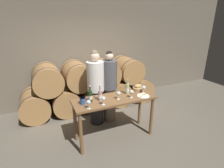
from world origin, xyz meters
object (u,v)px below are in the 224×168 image
at_px(cheese_plate, 143,96).
at_px(wine_glass_far_right, 144,88).
at_px(wine_bottle_rose, 100,95).
at_px(bread_basket, 138,88).
at_px(wine_glass_right, 132,92).
at_px(wine_bottle_red, 90,96).
at_px(wine_bottle_white, 127,89).
at_px(person_right, 110,87).
at_px(person_left, 96,88).
at_px(tasting_table, 114,105).
at_px(wine_glass_left, 103,99).
at_px(blue_crock, 83,101).
at_px(wine_glass_center, 119,94).
at_px(wine_glass_far_left, 89,102).

relative_size(cheese_plate, wine_glass_far_right, 1.58).
xyz_separation_m(wine_bottle_rose, bread_basket, (0.92, 0.16, -0.05)).
bearing_deg(wine_glass_right, wine_glass_far_right, 16.99).
xyz_separation_m(wine_bottle_red, wine_bottle_white, (0.79, 0.05, 0.00)).
distance_m(person_right, wine_bottle_white, 0.62).
height_order(bread_basket, wine_glass_far_right, wine_glass_far_right).
height_order(person_left, person_right, person_left).
distance_m(wine_bottle_red, wine_bottle_white, 0.79).
relative_size(tasting_table, person_left, 0.94).
height_order(tasting_table, wine_bottle_red, wine_bottle_red).
distance_m(bread_basket, cheese_plate, 0.33).
relative_size(wine_bottle_rose, wine_glass_left, 1.95).
bearing_deg(blue_crock, tasting_table, 0.24).
height_order(blue_crock, wine_glass_left, wine_glass_left).
height_order(tasting_table, blue_crock, blue_crock).
height_order(cheese_plate, wine_glass_center, wine_glass_center).
bearing_deg(bread_basket, wine_bottle_rose, -170.13).
bearing_deg(wine_glass_left, person_left, 80.19).
bearing_deg(wine_glass_center, person_left, 104.75).
bearing_deg(bread_basket, wine_glass_far_right, -83.18).
bearing_deg(wine_bottle_white, wine_glass_far_left, -161.74).
bearing_deg(wine_glass_far_right, wine_glass_right, -163.01).
bearing_deg(tasting_table, cheese_plate, -15.31).
distance_m(person_right, wine_glass_far_right, 0.84).
distance_m(cheese_plate, wine_glass_right, 0.27).
bearing_deg(wine_glass_far_right, person_right, 124.56).
relative_size(bread_basket, wine_glass_left, 1.44).
relative_size(cheese_plate, wine_glass_left, 1.58).
xyz_separation_m(tasting_table, person_right, (0.19, 0.67, 0.11)).
bearing_deg(wine_bottle_rose, tasting_table, -1.79).
bearing_deg(cheese_plate, bread_basket, 76.18).
height_order(wine_glass_far_left, wine_glass_right, same).
bearing_deg(wine_glass_far_right, wine_glass_far_left, -170.55).
bearing_deg(wine_glass_left, wine_glass_far_right, 10.18).
distance_m(tasting_table, wine_glass_far_right, 0.70).
distance_m(bread_basket, wine_glass_left, 0.99).
bearing_deg(wine_bottle_white, wine_bottle_red, -176.71).
distance_m(wine_glass_center, wine_glass_right, 0.26).
xyz_separation_m(wine_bottle_red, wine_glass_far_left, (-0.11, -0.25, 0.01)).
xyz_separation_m(person_right, wine_glass_left, (-0.48, -0.85, 0.15)).
height_order(bread_basket, cheese_plate, bread_basket).
distance_m(wine_glass_left, wine_glass_far_right, 0.96).
height_order(tasting_table, wine_glass_right, wine_glass_right).
distance_m(cheese_plate, wine_glass_far_left, 1.13).
bearing_deg(wine_bottle_rose, wine_glass_left, -92.33).
bearing_deg(blue_crock, wine_glass_left, -28.70).
xyz_separation_m(tasting_table, wine_glass_far_right, (0.65, -0.01, 0.26)).
distance_m(tasting_table, wine_glass_center, 0.27).
distance_m(wine_bottle_rose, wine_glass_far_left, 0.36).
bearing_deg(wine_bottle_red, wine_bottle_white, 3.29).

